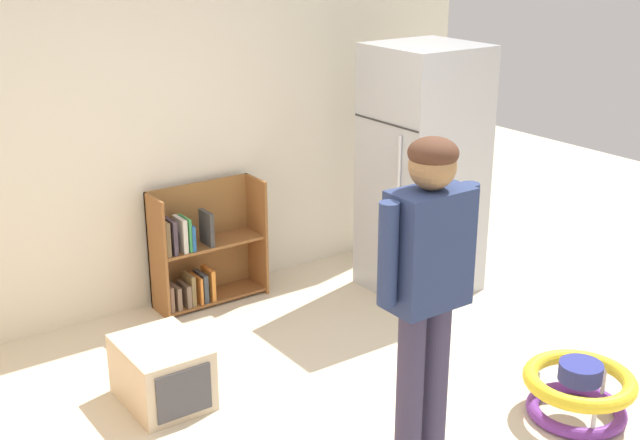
# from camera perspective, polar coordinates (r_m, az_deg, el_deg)

# --- Properties ---
(back_wall) EXTENTS (5.20, 0.06, 2.70)m
(back_wall) POSITION_cam_1_polar(r_m,az_deg,el_deg) (5.71, -11.13, 7.16)
(back_wall) COLOR silver
(back_wall) RESTS_ON ground
(refrigerator) EXTENTS (0.73, 0.68, 1.78)m
(refrigerator) POSITION_cam_1_polar(r_m,az_deg,el_deg) (5.97, 7.02, 3.37)
(refrigerator) COLOR #B7BABF
(refrigerator) RESTS_ON ground
(bookshelf) EXTENTS (0.80, 0.28, 0.85)m
(bookshelf) POSITION_cam_1_polar(r_m,az_deg,el_deg) (5.90, -8.23, -2.24)
(bookshelf) COLOR brown
(bookshelf) RESTS_ON ground
(standing_person) EXTENTS (0.57, 0.23, 1.67)m
(standing_person) POSITION_cam_1_polar(r_m,az_deg,el_deg) (3.85, 7.36, -3.86)
(standing_person) COLOR #39334E
(standing_person) RESTS_ON ground
(baby_walker) EXTENTS (0.60, 0.60, 0.32)m
(baby_walker) POSITION_cam_1_polar(r_m,az_deg,el_deg) (4.81, 17.26, -11.06)
(baby_walker) COLOR purple
(baby_walker) RESTS_ON ground
(pet_carrier) EXTENTS (0.42, 0.55, 0.36)m
(pet_carrier) POSITION_cam_1_polar(r_m,az_deg,el_deg) (4.81, -10.75, -10.19)
(pet_carrier) COLOR beige
(pet_carrier) RESTS_ON ground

